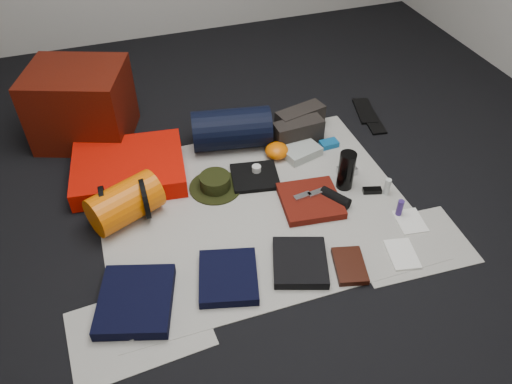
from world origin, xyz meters
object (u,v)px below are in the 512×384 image
object	(u,v)px
sleeping_pad	(129,168)
stuff_sack	(125,203)
water_bottle	(346,170)
red_cabinet	(81,105)
paperback_book	(350,266)
compact_camera	(347,171)
navy_duffel	(231,129)

from	to	relation	value
sleeping_pad	stuff_sack	xyz separation A→B (m)	(-0.06, -0.34, 0.05)
stuff_sack	water_bottle	distance (m)	1.19
red_cabinet	paperback_book	bearing A→B (deg)	-33.98
sleeping_pad	compact_camera	distance (m)	1.24
water_bottle	compact_camera	bearing A→B (deg)	56.00
water_bottle	compact_camera	world-z (taller)	water_bottle
navy_duffel	paperback_book	xyz separation A→B (m)	(0.25, -1.10, -0.11)
red_cabinet	compact_camera	size ratio (longest dim) A/B	5.13
sleeping_pad	water_bottle	world-z (taller)	water_bottle
red_cabinet	water_bottle	bearing A→B (deg)	-15.90
sleeping_pad	navy_duffel	distance (m)	0.64
stuff_sack	navy_duffel	world-z (taller)	navy_duffel
compact_camera	water_bottle	bearing A→B (deg)	-126.18
navy_duffel	water_bottle	bearing A→B (deg)	-39.12
sleeping_pad	red_cabinet	bearing A→B (deg)	111.36
stuff_sack	compact_camera	xyz separation A→B (m)	(1.24, -0.04, -0.08)
sleeping_pad	paperback_book	size ratio (longest dim) A/B	2.86
compact_camera	paperback_book	size ratio (longest dim) A/B	0.50
red_cabinet	paperback_book	xyz separation A→B (m)	(1.07, -1.49, -0.21)
stuff_sack	paperback_book	distance (m)	1.16
sleeping_pad	water_bottle	xyz separation A→B (m)	(1.12, -0.47, 0.06)
stuff_sack	compact_camera	bearing A→B (deg)	-1.98
sleeping_pad	navy_duffel	world-z (taller)	navy_duffel
red_cabinet	sleeping_pad	distance (m)	0.55
sleeping_pad	compact_camera	xyz separation A→B (m)	(1.18, -0.38, -0.03)
water_bottle	compact_camera	xyz separation A→B (m)	(0.06, 0.09, -0.09)
navy_duffel	compact_camera	xyz separation A→B (m)	(0.55, -0.47, -0.10)
stuff_sack	water_bottle	world-z (taller)	water_bottle
stuff_sack	compact_camera	distance (m)	1.24
red_cabinet	navy_duffel	world-z (taller)	red_cabinet
stuff_sack	compact_camera	world-z (taller)	stuff_sack
sleeping_pad	paperback_book	world-z (taller)	sleeping_pad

